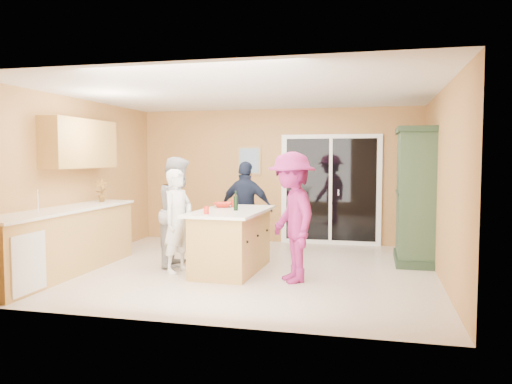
% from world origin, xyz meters
% --- Properties ---
extents(floor, '(5.50, 5.50, 0.00)m').
position_xyz_m(floor, '(0.00, 0.00, 0.00)').
color(floor, beige).
rests_on(floor, ground).
extents(ceiling, '(5.50, 5.00, 0.10)m').
position_xyz_m(ceiling, '(0.00, 0.00, 2.60)').
color(ceiling, silver).
rests_on(ceiling, wall_back).
extents(wall_back, '(5.50, 0.10, 2.60)m').
position_xyz_m(wall_back, '(0.00, 2.50, 1.30)').
color(wall_back, '#E6A75F').
rests_on(wall_back, ground).
extents(wall_front, '(5.50, 0.10, 2.60)m').
position_xyz_m(wall_front, '(0.00, -2.50, 1.30)').
color(wall_front, '#E6A75F').
rests_on(wall_front, ground).
extents(wall_left, '(0.10, 5.00, 2.60)m').
position_xyz_m(wall_left, '(-2.75, 0.00, 1.30)').
color(wall_left, '#E6A75F').
rests_on(wall_left, ground).
extents(wall_right, '(0.10, 5.00, 2.60)m').
position_xyz_m(wall_right, '(2.75, 0.00, 1.30)').
color(wall_right, '#E6A75F').
rests_on(wall_right, ground).
extents(left_cabinet_run, '(0.65, 3.05, 1.24)m').
position_xyz_m(left_cabinet_run, '(-2.45, -1.05, 0.46)').
color(left_cabinet_run, tan).
rests_on(left_cabinet_run, floor).
extents(upper_cabinets, '(0.35, 1.60, 0.75)m').
position_xyz_m(upper_cabinets, '(-2.58, -0.20, 1.88)').
color(upper_cabinets, tan).
rests_on(upper_cabinets, wall_left).
extents(sliding_door, '(1.90, 0.07, 2.10)m').
position_xyz_m(sliding_door, '(1.05, 2.46, 1.05)').
color(sliding_door, white).
rests_on(sliding_door, floor).
extents(framed_picture, '(0.46, 0.04, 0.56)m').
position_xyz_m(framed_picture, '(-0.55, 2.48, 1.60)').
color(framed_picture, tan).
rests_on(framed_picture, wall_back).
extents(kitchen_island, '(0.99, 1.74, 0.90)m').
position_xyz_m(kitchen_island, '(-0.16, -0.15, 0.42)').
color(kitchen_island, tan).
rests_on(kitchen_island, floor).
extents(green_hutch, '(0.61, 1.16, 2.13)m').
position_xyz_m(green_hutch, '(2.49, 1.07, 1.04)').
color(green_hutch, '#223825').
rests_on(green_hutch, floor).
extents(woman_white, '(0.51, 0.63, 1.50)m').
position_xyz_m(woman_white, '(-0.89, -0.41, 0.75)').
color(woman_white, white).
rests_on(woman_white, floor).
extents(woman_grey, '(0.76, 0.91, 1.67)m').
position_xyz_m(woman_grey, '(-1.05, 0.03, 0.84)').
color(woman_grey, '#B0B0B3').
rests_on(woman_grey, floor).
extents(woman_navy, '(0.98, 0.51, 1.60)m').
position_xyz_m(woman_navy, '(-0.24, 1.02, 0.80)').
color(woman_navy, '#182035').
rests_on(woman_navy, floor).
extents(woman_magenta, '(1.10, 1.29, 1.74)m').
position_xyz_m(woman_magenta, '(0.80, -0.55, 0.87)').
color(woman_magenta, '#98216F').
rests_on(woman_magenta, floor).
extents(serving_bowl, '(0.35, 0.35, 0.07)m').
position_xyz_m(serving_bowl, '(-0.40, 0.21, 0.94)').
color(serving_bowl, red).
rests_on(serving_bowl, kitchen_island).
extents(tulip_vase, '(0.24, 0.21, 0.38)m').
position_xyz_m(tulip_vase, '(-2.45, 0.18, 1.13)').
color(tulip_vase, '#AC1E11').
rests_on(tulip_vase, left_cabinet_run).
extents(tumbler_near, '(0.10, 0.10, 0.13)m').
position_xyz_m(tumbler_near, '(-0.23, 0.23, 0.96)').
color(tumbler_near, red).
rests_on(tumbler_near, kitchen_island).
extents(tumbler_far, '(0.08, 0.08, 0.11)m').
position_xyz_m(tumbler_far, '(-0.35, -0.72, 0.95)').
color(tumbler_far, red).
rests_on(tumbler_far, kitchen_island).
extents(wine_bottle, '(0.06, 0.06, 0.28)m').
position_xyz_m(wine_bottle, '(-0.08, -0.20, 1.01)').
color(wine_bottle, black).
rests_on(wine_bottle, kitchen_island).
extents(white_plate, '(0.22, 0.22, 0.01)m').
position_xyz_m(white_plate, '(-0.44, 0.35, 0.91)').
color(white_plate, silver).
rests_on(white_plate, kitchen_island).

